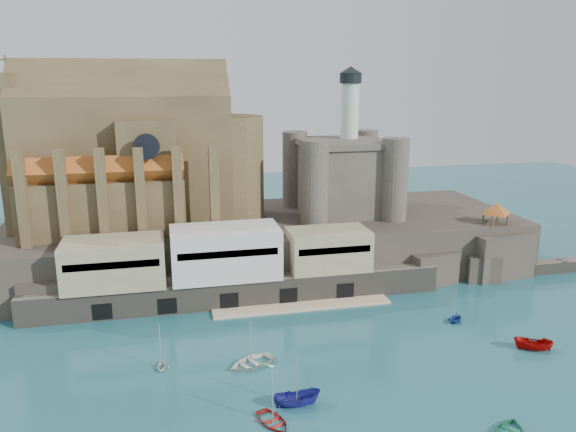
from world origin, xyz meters
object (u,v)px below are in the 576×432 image
(church, at_px, (137,160))
(castle_keep, at_px, (342,173))
(boat_0, at_px, (273,423))
(pavilion, at_px, (496,210))
(boat_2, at_px, (297,405))

(church, height_order, castle_keep, church)
(castle_keep, relative_size, boat_0, 5.69)
(pavilion, xyz_separation_m, boat_0, (-51.10, -38.57, -12.73))
(church, bearing_deg, pavilion, -13.48)
(pavilion, height_order, boat_2, pavilion)
(pavilion, relative_size, boat_0, 1.24)
(church, relative_size, boat_2, 8.30)
(church, xyz_separation_m, boat_0, (15.03, -54.42, -22.13))
(pavilion, height_order, boat_0, pavilion)
(church, distance_m, boat_2, 59.14)
(church, bearing_deg, boat_0, -74.56)
(pavilion, bearing_deg, boat_2, -143.11)
(church, xyz_separation_m, boat_2, (18.44, -51.65, -22.13))
(church, xyz_separation_m, pavilion, (66.13, -15.85, -9.40))
(boat_0, xyz_separation_m, boat_2, (3.41, 2.78, 0.00))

